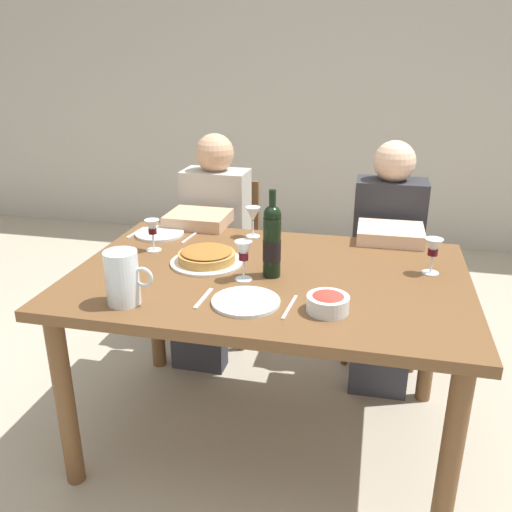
% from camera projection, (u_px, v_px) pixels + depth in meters
% --- Properties ---
extents(ground_plane, '(8.00, 8.00, 0.00)m').
position_uv_depth(ground_plane, '(267.00, 434.00, 2.34)').
color(ground_plane, '#B2A893').
extents(back_wall, '(8.00, 0.10, 2.80)m').
position_uv_depth(back_wall, '(337.00, 70.00, 4.25)').
color(back_wall, '#B2ADA3').
rests_on(back_wall, ground).
extents(dining_table, '(1.50, 1.00, 0.76)m').
position_uv_depth(dining_table, '(269.00, 295.00, 2.10)').
color(dining_table, brown).
rests_on(dining_table, ground).
extents(wine_bottle, '(0.07, 0.07, 0.33)m').
position_uv_depth(wine_bottle, '(272.00, 241.00, 1.99)').
color(wine_bottle, black).
rests_on(wine_bottle, dining_table).
extents(water_pitcher, '(0.17, 0.11, 0.19)m').
position_uv_depth(water_pitcher, '(123.00, 281.00, 1.79)').
color(water_pitcher, silver).
rests_on(water_pitcher, dining_table).
extents(baked_tart, '(0.29, 0.29, 0.06)m').
position_uv_depth(baked_tart, '(207.00, 257.00, 2.15)').
color(baked_tart, silver).
rests_on(baked_tart, dining_table).
extents(salad_bowl, '(0.14, 0.14, 0.07)m').
position_uv_depth(salad_bowl, '(328.00, 302.00, 1.75)').
color(salad_bowl, silver).
rests_on(salad_bowl, dining_table).
extents(wine_glass_left_diner, '(0.06, 0.06, 0.14)m').
position_uv_depth(wine_glass_left_diner, '(152.00, 229.00, 2.26)').
color(wine_glass_left_diner, silver).
rests_on(wine_glass_left_diner, dining_table).
extents(wine_glass_right_diner, '(0.07, 0.07, 0.14)m').
position_uv_depth(wine_glass_right_diner, '(253.00, 216.00, 2.43)').
color(wine_glass_right_diner, silver).
rests_on(wine_glass_right_diner, dining_table).
extents(wine_glass_centre, '(0.07, 0.07, 0.15)m').
position_uv_depth(wine_glass_centre, '(243.00, 253.00, 1.97)').
color(wine_glass_centre, silver).
rests_on(wine_glass_centre, dining_table).
extents(wine_glass_spare, '(0.07, 0.07, 0.14)m').
position_uv_depth(wine_glass_spare, '(433.00, 249.00, 2.03)').
color(wine_glass_spare, silver).
rests_on(wine_glass_spare, dining_table).
extents(dinner_plate_left_setting, '(0.23, 0.23, 0.01)m').
position_uv_depth(dinner_plate_left_setting, '(246.00, 302.00, 1.82)').
color(dinner_plate_left_setting, silver).
rests_on(dinner_plate_left_setting, dining_table).
extents(dinner_plate_right_setting, '(0.22, 0.22, 0.01)m').
position_uv_depth(dinner_plate_right_setting, '(160.00, 234.00, 2.48)').
color(dinner_plate_right_setting, silver).
rests_on(dinner_plate_right_setting, dining_table).
extents(fork_left_setting, '(0.02, 0.16, 0.00)m').
position_uv_depth(fork_left_setting, '(204.00, 298.00, 1.85)').
color(fork_left_setting, silver).
rests_on(fork_left_setting, dining_table).
extents(knife_left_setting, '(0.03, 0.18, 0.00)m').
position_uv_depth(knife_left_setting, '(290.00, 307.00, 1.79)').
color(knife_left_setting, silver).
rests_on(knife_left_setting, dining_table).
extents(knife_right_setting, '(0.03, 0.18, 0.00)m').
position_uv_depth(knife_right_setting, '(191.00, 237.00, 2.45)').
color(knife_right_setting, silver).
rests_on(knife_right_setting, dining_table).
extents(spoon_right_setting, '(0.03, 0.16, 0.00)m').
position_uv_depth(spoon_right_setting, '(136.00, 233.00, 2.51)').
color(spoon_right_setting, silver).
rests_on(spoon_right_setting, dining_table).
extents(chair_left, '(0.41, 0.41, 0.87)m').
position_uv_depth(chair_left, '(224.00, 248.00, 3.08)').
color(chair_left, brown).
rests_on(chair_left, ground).
extents(diner_left, '(0.34, 0.51, 1.16)m').
position_uv_depth(diner_left, '(210.00, 242.00, 2.83)').
color(diner_left, '#B7B2A8').
rests_on(diner_left, ground).
extents(chair_right, '(0.40, 0.40, 0.87)m').
position_uv_depth(chair_right, '(384.00, 262.00, 2.88)').
color(chair_right, brown).
rests_on(chair_right, ground).
extents(diner_right, '(0.34, 0.50, 1.16)m').
position_uv_depth(diner_right, '(387.00, 257.00, 2.62)').
color(diner_right, '#2D2D33').
rests_on(diner_right, ground).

